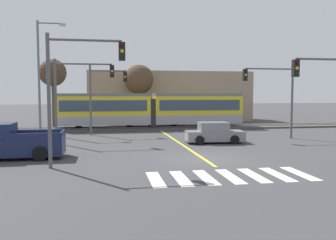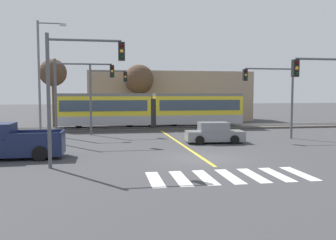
{
  "view_description": "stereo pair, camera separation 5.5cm",
  "coord_description": "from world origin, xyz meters",
  "px_view_note": "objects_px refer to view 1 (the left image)",
  "views": [
    {
      "loc": [
        -5.41,
        -18.87,
        3.65
      ],
      "look_at": [
        -0.63,
        7.57,
        1.6
      ],
      "focal_mm": 38.0,
      "sensor_mm": 36.0,
      "label": 1
    },
    {
      "loc": [
        -5.35,
        -18.88,
        3.65
      ],
      "look_at": [
        -0.63,
        7.57,
        1.6
      ],
      "focal_mm": 38.0,
      "sensor_mm": 36.0,
      "label": 2
    }
  ],
  "objects_px": {
    "traffic_light_near_right": "(333,89)",
    "traffic_light_mid_left": "(76,87)",
    "pickup_truck": "(11,144)",
    "bare_tree_far_west": "(53,73)",
    "light_rail_tram": "(152,109)",
    "bare_tree_west": "(139,80)",
    "traffic_light_mid_right": "(275,89)",
    "street_lamp_west": "(41,71)",
    "traffic_light_far_left": "(103,90)",
    "sedan_crossing": "(214,133)",
    "traffic_light_near_left": "(74,79)"
  },
  "relations": [
    {
      "from": "bare_tree_far_west",
      "to": "bare_tree_west",
      "type": "height_order",
      "value": "bare_tree_far_west"
    },
    {
      "from": "bare_tree_west",
      "to": "light_rail_tram",
      "type": "bearing_deg",
      "value": -82.87
    },
    {
      "from": "bare_tree_far_west",
      "to": "bare_tree_west",
      "type": "distance_m",
      "value": 9.54
    },
    {
      "from": "traffic_light_mid_right",
      "to": "sedan_crossing",
      "type": "bearing_deg",
      "value": -166.29
    },
    {
      "from": "light_rail_tram",
      "to": "traffic_light_far_left",
      "type": "xyz_separation_m",
      "value": [
        -4.82,
        -4.26,
        1.9
      ]
    },
    {
      "from": "traffic_light_near_left",
      "to": "traffic_light_near_right",
      "type": "xyz_separation_m",
      "value": [
        13.52,
        -0.54,
        -0.44
      ]
    },
    {
      "from": "traffic_light_near_right",
      "to": "light_rail_tram",
      "type": "bearing_deg",
      "value": 111.83
    },
    {
      "from": "traffic_light_near_right",
      "to": "bare_tree_west",
      "type": "relative_size",
      "value": 0.85
    },
    {
      "from": "traffic_light_mid_right",
      "to": "bare_tree_far_west",
      "type": "relative_size",
      "value": 0.81
    },
    {
      "from": "traffic_light_mid_left",
      "to": "sedan_crossing",
      "type": "bearing_deg",
      "value": -8.79
    },
    {
      "from": "traffic_light_near_left",
      "to": "bare_tree_west",
      "type": "relative_size",
      "value": 0.94
    },
    {
      "from": "sedan_crossing",
      "to": "pickup_truck",
      "type": "bearing_deg",
      "value": -162.6
    },
    {
      "from": "traffic_light_near_left",
      "to": "bare_tree_far_west",
      "type": "bearing_deg",
      "value": 100.21
    },
    {
      "from": "light_rail_tram",
      "to": "sedan_crossing",
      "type": "height_order",
      "value": "light_rail_tram"
    },
    {
      "from": "light_rail_tram",
      "to": "bare_tree_west",
      "type": "distance_m",
      "value": 6.52
    },
    {
      "from": "traffic_light_near_right",
      "to": "bare_tree_west",
      "type": "bearing_deg",
      "value": 108.56
    },
    {
      "from": "traffic_light_mid_left",
      "to": "light_rail_tram",
      "type": "bearing_deg",
      "value": 54.27
    },
    {
      "from": "traffic_light_mid_left",
      "to": "street_lamp_west",
      "type": "distance_m",
      "value": 7.61
    },
    {
      "from": "street_lamp_west",
      "to": "bare_tree_west",
      "type": "height_order",
      "value": "street_lamp_west"
    },
    {
      "from": "pickup_truck",
      "to": "traffic_light_mid_right",
      "type": "relative_size",
      "value": 0.92
    },
    {
      "from": "traffic_light_near_left",
      "to": "traffic_light_mid_right",
      "type": "height_order",
      "value": "traffic_light_near_left"
    },
    {
      "from": "light_rail_tram",
      "to": "pickup_truck",
      "type": "bearing_deg",
      "value": -123.42
    },
    {
      "from": "traffic_light_far_left",
      "to": "bare_tree_far_west",
      "type": "bearing_deg",
      "value": 122.6
    },
    {
      "from": "pickup_truck",
      "to": "street_lamp_west",
      "type": "height_order",
      "value": "street_lamp_west"
    },
    {
      "from": "bare_tree_far_west",
      "to": "traffic_light_mid_left",
      "type": "bearing_deg",
      "value": -75.69
    },
    {
      "from": "sedan_crossing",
      "to": "traffic_light_near_left",
      "type": "distance_m",
      "value": 12.26
    },
    {
      "from": "sedan_crossing",
      "to": "traffic_light_mid_right",
      "type": "bearing_deg",
      "value": 13.71
    },
    {
      "from": "traffic_light_mid_left",
      "to": "traffic_light_mid_right",
      "type": "bearing_deg",
      "value": -0.8
    },
    {
      "from": "traffic_light_near_left",
      "to": "traffic_light_near_right",
      "type": "relative_size",
      "value": 1.11
    },
    {
      "from": "traffic_light_mid_right",
      "to": "light_rail_tram",
      "type": "bearing_deg",
      "value": 132.05
    },
    {
      "from": "bare_tree_west",
      "to": "traffic_light_far_left",
      "type": "bearing_deg",
      "value": -112.48
    },
    {
      "from": "sedan_crossing",
      "to": "pickup_truck",
      "type": "relative_size",
      "value": 0.8
    },
    {
      "from": "traffic_light_far_left",
      "to": "traffic_light_near_left",
      "type": "bearing_deg",
      "value": -95.52
    },
    {
      "from": "traffic_light_near_right",
      "to": "traffic_light_mid_left",
      "type": "xyz_separation_m",
      "value": [
        -14.08,
        9.13,
        0.2
      ]
    },
    {
      "from": "pickup_truck",
      "to": "traffic_light_mid_right",
      "type": "height_order",
      "value": "traffic_light_mid_right"
    },
    {
      "from": "street_lamp_west",
      "to": "bare_tree_west",
      "type": "bearing_deg",
      "value": 41.55
    },
    {
      "from": "traffic_light_near_left",
      "to": "traffic_light_far_left",
      "type": "relative_size",
      "value": 1.07
    },
    {
      "from": "light_rail_tram",
      "to": "bare_tree_west",
      "type": "xyz_separation_m",
      "value": [
        -0.71,
        5.67,
        3.14
      ]
    },
    {
      "from": "traffic_light_mid_left",
      "to": "bare_tree_west",
      "type": "distance_m",
      "value": 16.16
    },
    {
      "from": "light_rail_tram",
      "to": "bare_tree_far_west",
      "type": "height_order",
      "value": "bare_tree_far_west"
    },
    {
      "from": "traffic_light_near_left",
      "to": "bare_tree_far_west",
      "type": "height_order",
      "value": "bare_tree_far_west"
    },
    {
      "from": "light_rail_tram",
      "to": "street_lamp_west",
      "type": "distance_m",
      "value": 11.08
    },
    {
      "from": "traffic_light_mid_right",
      "to": "traffic_light_far_left",
      "type": "height_order",
      "value": "traffic_light_far_left"
    },
    {
      "from": "traffic_light_mid_left",
      "to": "traffic_light_near_right",
      "type": "bearing_deg",
      "value": -32.98
    },
    {
      "from": "sedan_crossing",
      "to": "street_lamp_west",
      "type": "xyz_separation_m",
      "value": [
        -13.33,
        8.14,
        4.91
      ]
    },
    {
      "from": "traffic_light_far_left",
      "to": "bare_tree_west",
      "type": "distance_m",
      "value": 10.82
    },
    {
      "from": "traffic_light_near_left",
      "to": "traffic_light_near_right",
      "type": "distance_m",
      "value": 13.54
    },
    {
      "from": "pickup_truck",
      "to": "bare_tree_far_west",
      "type": "relative_size",
      "value": 0.74
    },
    {
      "from": "light_rail_tram",
      "to": "sedan_crossing",
      "type": "relative_size",
      "value": 4.29
    },
    {
      "from": "traffic_light_near_right",
      "to": "pickup_truck",
      "type": "bearing_deg",
      "value": 168.46
    }
  ]
}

